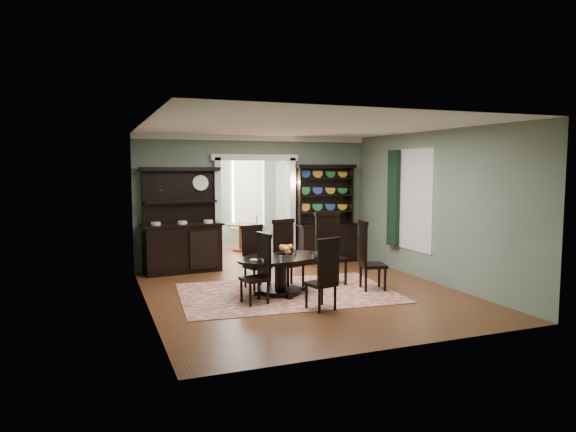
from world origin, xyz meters
The scene contains 19 objects.
room centered at (0.00, 0.04, 1.58)m, with size 5.51×6.01×3.01m.
parlor centered at (0.00, 5.53, 1.52)m, with size 3.51×3.50×3.01m.
doorway_trim centered at (0.00, 3.00, 1.62)m, with size 2.08×0.25×2.57m.
right_window centered at (2.69, 0.93, 1.60)m, with size 0.15×1.47×2.12m.
wall_sconce centered at (0.95, 2.85, 1.89)m, with size 0.27×0.21×0.21m.
rug centered at (-0.28, 0.14, 0.01)m, with size 3.83×2.55×0.01m, color maroon.
dining_table centered at (-0.41, 0.16, 0.47)m, with size 2.03×2.03×0.68m.
centerpiece centered at (-0.36, 0.09, 0.74)m, with size 1.31×0.84×0.22m.
chair_far_left centered at (-0.71, 0.78, 0.63)m, with size 0.53×0.51×1.20m.
chair_far_mid centered at (-0.12, 0.64, 0.68)m, with size 0.59×0.57×1.30m.
chair_far_right centered at (0.77, 0.60, 0.74)m, with size 0.55×0.50×1.42m.
chair_end_left centered at (-0.95, -0.30, 0.62)m, with size 0.49×0.51×1.19m.
chair_end_right centered at (1.18, -0.17, 0.69)m, with size 0.56×0.58×1.31m.
chair_near centered at (-0.14, -1.13, 0.62)m, with size 0.53×0.51×1.18m.
sideboard centered at (-1.75, 2.73, 0.80)m, with size 1.78×0.77×2.28m.
welsh_dresser centered at (1.71, 2.75, 0.85)m, with size 1.51×0.56×2.34m.
parlor_table centered at (0.20, 4.96, 0.49)m, with size 0.81×0.81×0.75m.
parlor_chair_left centered at (-0.52, 4.94, 0.47)m, with size 0.40×0.39×0.88m.
parlor_chair_right centered at (0.68, 4.64, 0.53)m, with size 0.46×0.45×0.99m.
Camera 1 is at (-3.56, -8.40, 2.30)m, focal length 32.00 mm.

